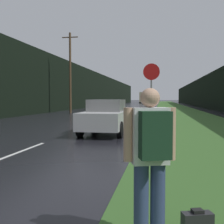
{
  "coord_description": "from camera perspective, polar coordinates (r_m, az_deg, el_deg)",
  "views": [
    {
      "loc": [
        4.26,
        0.05,
        1.64
      ],
      "look_at": [
        1.6,
        15.26,
        0.89
      ],
      "focal_mm": 45.0,
      "sensor_mm": 36.0,
      "label": 1
    }
  ],
  "objects": [
    {
      "name": "lane_stripe_d",
      "position": [
        22.6,
        -0.98,
        -1.38
      ],
      "size": [
        0.12,
        3.0,
        0.01
      ],
      "primitive_type": "cube",
      "color": "silver",
      "rests_on": "ground_plane"
    },
    {
      "name": "lane_stripe_c",
      "position": [
        15.81,
        -5.78,
        -3.18
      ],
      "size": [
        0.12,
        3.0,
        0.01
      ],
      "primitive_type": "cube",
      "color": "silver",
      "rests_on": "ground_plane"
    },
    {
      "name": "car_passing_near",
      "position": [
        13.09,
        -1.21,
        -0.93
      ],
      "size": [
        1.91,
        4.34,
        1.59
      ],
      "rotation": [
        0.0,
        0.0,
        3.14
      ],
      "color": "#BCBCBC",
      "rests_on": "ground_plane"
    },
    {
      "name": "stop_sign",
      "position": [
        12.43,
        7.99,
        4.22
      ],
      "size": [
        0.72,
        0.07,
        3.17
      ],
      "color": "slate",
      "rests_on": "ground_plane"
    },
    {
      "name": "treeline_near_side",
      "position": [
        50.63,
        19.29,
        3.87
      ],
      "size": [
        2.0,
        140.0,
        5.5
      ],
      "primitive_type": "cube",
      "color": "black",
      "rests_on": "ground_plane"
    },
    {
      "name": "hitchhiker_with_backpack",
      "position": [
        3.24,
        7.85,
        -8.48
      ],
      "size": [
        0.59,
        0.51,
        1.76
      ],
      "rotation": [
        0.0,
        0.0,
        0.31
      ],
      "color": "navy",
      "rests_on": "ground_plane"
    },
    {
      "name": "lane_stripe_b",
      "position": [
        9.33,
        -17.59,
        -7.46
      ],
      "size": [
        0.12,
        3.0,
        0.01
      ],
      "primitive_type": "cube",
      "color": "silver",
      "rests_on": "ground_plane"
    },
    {
      "name": "utility_pole_far",
      "position": [
        31.79,
        -8.48,
        8.05
      ],
      "size": [
        1.8,
        0.24,
        8.9
      ],
      "color": "#4C3823",
      "rests_on": "ground_plane"
    },
    {
      "name": "grass_verge",
      "position": [
        40.04,
        13.08,
        0.36
      ],
      "size": [
        6.0,
        240.0,
        0.02
      ],
      "primitive_type": "cube",
      "color": "#386028",
      "rests_on": "ground_plane"
    },
    {
      "name": "treeline_far_side",
      "position": [
        51.83,
        -5.49,
        4.76
      ],
      "size": [
        2.0,
        140.0,
        6.9
      ],
      "primitive_type": "cube",
      "color": "black",
      "rests_on": "ground_plane"
    },
    {
      "name": "delivery_truck",
      "position": [
        97.64,
        6.39,
        2.92
      ],
      "size": [
        2.5,
        7.15,
        3.77
      ],
      "color": "#6E684F",
      "rests_on": "ground_plane"
    }
  ]
}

